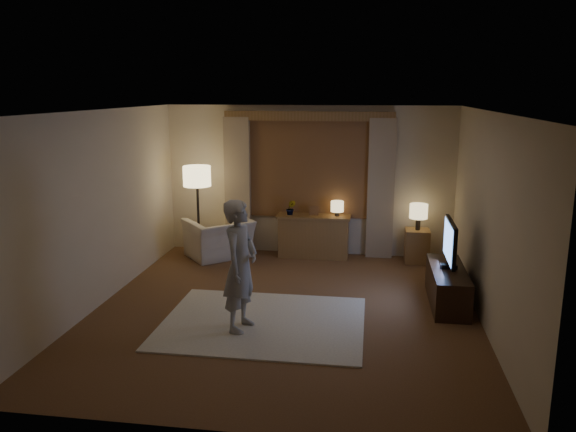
% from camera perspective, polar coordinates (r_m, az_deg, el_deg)
% --- Properties ---
extents(room, '(5.04, 5.54, 2.64)m').
position_cam_1_polar(room, '(7.62, 0.22, 1.21)').
color(room, brown).
rests_on(room, ground).
extents(rug, '(2.50, 2.00, 0.02)m').
position_cam_1_polar(rug, '(7.15, -2.54, -10.75)').
color(rug, beige).
rests_on(rug, floor).
extents(sideboard, '(1.20, 0.40, 0.70)m').
position_cam_1_polar(sideboard, '(9.77, 2.62, -2.16)').
color(sideboard, brown).
rests_on(sideboard, floor).
extents(picture_frame, '(0.16, 0.02, 0.20)m').
position_cam_1_polar(picture_frame, '(9.66, 2.64, 0.42)').
color(picture_frame, brown).
rests_on(picture_frame, sideboard).
extents(plant, '(0.17, 0.13, 0.30)m').
position_cam_1_polar(plant, '(9.70, 0.29, 0.78)').
color(plant, '#999999').
rests_on(plant, sideboard).
extents(table_lamp_sideboard, '(0.22, 0.22, 0.30)m').
position_cam_1_polar(table_lamp_sideboard, '(9.61, 5.02, 0.91)').
color(table_lamp_sideboard, black).
rests_on(table_lamp_sideboard, sideboard).
extents(floor_lamp, '(0.47, 0.47, 1.60)m').
position_cam_1_polar(floor_lamp, '(9.60, -9.22, 3.50)').
color(floor_lamp, black).
rests_on(floor_lamp, floor).
extents(armchair, '(1.36, 1.35, 0.67)m').
position_cam_1_polar(armchair, '(9.82, -7.02, -2.27)').
color(armchair, beige).
rests_on(armchair, floor).
extents(side_table, '(0.40, 0.40, 0.56)m').
position_cam_1_polar(side_table, '(9.72, 12.96, -2.98)').
color(side_table, brown).
rests_on(side_table, floor).
extents(table_lamp_side, '(0.30, 0.30, 0.44)m').
position_cam_1_polar(table_lamp_side, '(9.58, 13.13, 0.41)').
color(table_lamp_side, black).
rests_on(table_lamp_side, side_table).
extents(tv_stand, '(0.45, 1.40, 0.50)m').
position_cam_1_polar(tv_stand, '(7.97, 15.88, -6.87)').
color(tv_stand, black).
rests_on(tv_stand, floor).
extents(tv, '(0.22, 0.91, 0.65)m').
position_cam_1_polar(tv, '(7.79, 16.14, -2.62)').
color(tv, black).
rests_on(tv, tv_stand).
extents(person, '(0.49, 0.64, 1.59)m').
position_cam_1_polar(person, '(6.70, -4.87, -5.04)').
color(person, '#A6A199').
rests_on(person, rug).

